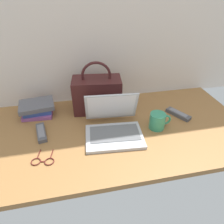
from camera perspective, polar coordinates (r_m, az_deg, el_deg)
desk at (r=1.18m, az=0.12°, el=-5.45°), size 1.60×0.76×0.03m
laptop at (r=1.12m, az=0.36°, el=-3.95°), size 0.33×0.31×0.21m
coffee_mug at (r=1.18m, az=12.88°, el=-2.47°), size 0.13×0.09×0.10m
remote_control_near at (r=1.34m, az=18.28°, el=-0.54°), size 0.12×0.16×0.02m
remote_control_far at (r=1.19m, az=-19.46°, el=-5.51°), size 0.07×0.17×0.02m
eyeglasses at (r=1.04m, az=-19.07°, el=-13.00°), size 0.12×0.12×0.01m
handbag at (r=1.28m, az=-4.26°, el=5.12°), size 0.32×0.19×0.33m
book_stack at (r=1.35m, az=-20.44°, el=0.95°), size 0.23×0.18×0.08m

